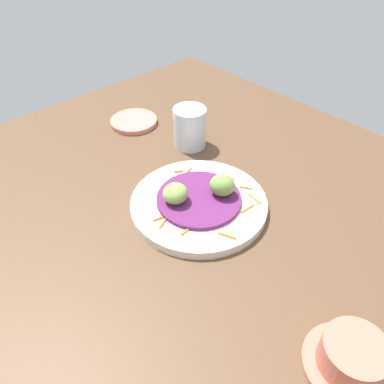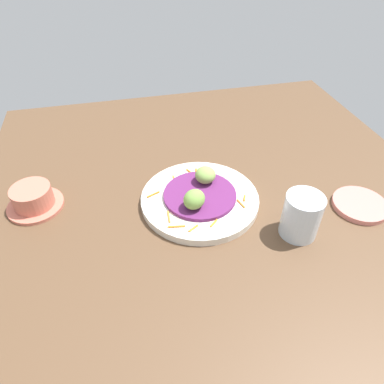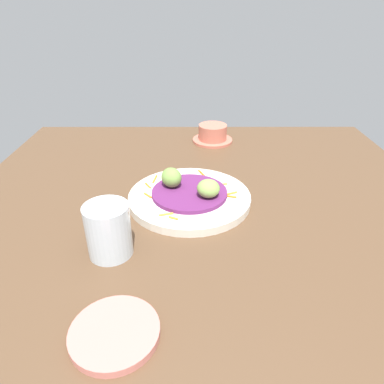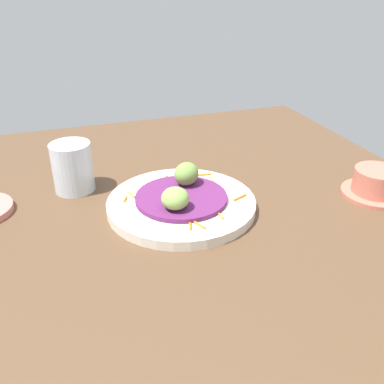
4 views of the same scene
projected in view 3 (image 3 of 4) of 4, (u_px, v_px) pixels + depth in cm
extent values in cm
cube|color=brown|center=(203.00, 215.00, 74.18)|extent=(110.00, 110.00, 2.00)
cylinder|color=silver|center=(189.00, 198.00, 76.73)|extent=(27.01, 27.01, 1.79)
cylinder|color=#60235B|center=(189.00, 193.00, 76.08)|extent=(16.65, 16.65, 0.88)
cylinder|color=orange|center=(148.00, 195.00, 75.55)|extent=(2.11, 1.97, 0.40)
cylinder|color=orange|center=(232.00, 197.00, 75.05)|extent=(0.92, 2.03, 0.40)
cylinder|color=orange|center=(203.00, 173.00, 85.17)|extent=(3.13, 1.63, 0.40)
cylinder|color=orange|center=(155.00, 179.00, 82.35)|extent=(3.64, 0.95, 0.40)
cylinder|color=orange|center=(222.00, 184.00, 80.13)|extent=(0.55, 2.48, 0.40)
cylinder|color=orange|center=(148.00, 185.00, 79.49)|extent=(2.43, 1.67, 0.40)
cylinder|color=orange|center=(169.00, 177.00, 83.27)|extent=(0.63, 3.38, 0.40)
cylinder|color=orange|center=(232.00, 193.00, 76.39)|extent=(1.38, 2.46, 0.40)
cylinder|color=orange|center=(173.00, 218.00, 67.78)|extent=(1.17, 1.90, 0.40)
cylinder|color=orange|center=(166.00, 214.00, 68.97)|extent=(1.13, 2.87, 0.40)
ellipsoid|color=#84A851|center=(208.00, 188.00, 72.93)|extent=(6.19, 6.22, 3.80)
ellipsoid|color=#759E47|center=(171.00, 177.00, 76.79)|extent=(6.57, 6.40, 4.34)
cylinder|color=tan|center=(115.00, 333.00, 46.23)|extent=(12.21, 12.21, 1.21)
cylinder|color=#C66B56|center=(212.00, 140.00, 109.09)|extent=(12.47, 12.47, 0.80)
cylinder|color=#C66B56|center=(213.00, 132.00, 107.76)|extent=(8.79, 8.79, 4.59)
cylinder|color=silver|center=(108.00, 230.00, 59.34)|extent=(7.79, 7.79, 9.68)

